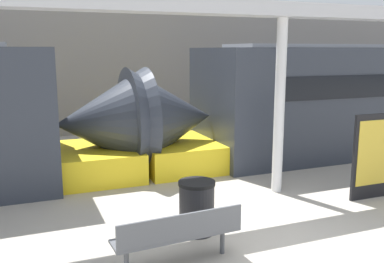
# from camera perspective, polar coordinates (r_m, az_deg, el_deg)

# --- Properties ---
(ground_plane) EXTENTS (60.00, 60.00, 0.00)m
(ground_plane) POSITION_cam_1_polar(r_m,az_deg,el_deg) (6.94, 12.05, -15.43)
(ground_plane) COLOR #A8A093
(station_wall) EXTENTS (56.00, 0.20, 5.00)m
(station_wall) POSITION_cam_1_polar(r_m,az_deg,el_deg) (16.15, -9.23, 8.77)
(station_wall) COLOR gray
(station_wall) RESTS_ON ground_plane
(bench_near) EXTENTS (1.90, 0.55, 0.83)m
(bench_near) POSITION_cam_1_polar(r_m,az_deg,el_deg) (6.19, -1.76, -13.34)
(bench_near) COLOR #4C4F54
(bench_near) RESTS_ON ground_plane
(trash_bin) EXTENTS (0.62, 0.62, 0.90)m
(trash_bin) POSITION_cam_1_polar(r_m,az_deg,el_deg) (7.27, 0.63, -10.04)
(trash_bin) COLOR black
(trash_bin) RESTS_ON ground_plane
(poster_board) EXTENTS (1.05, 0.07, 1.78)m
(poster_board) POSITION_cam_1_polar(r_m,az_deg,el_deg) (9.54, 23.05, -3.03)
(poster_board) COLOR black
(poster_board) RESTS_ON ground_plane
(support_column_near) EXTENTS (0.22, 0.22, 3.70)m
(support_column_near) POSITION_cam_1_polar(r_m,az_deg,el_deg) (9.23, 11.58, 3.18)
(support_column_near) COLOR silver
(support_column_near) RESTS_ON ground_plane
(canopy_beam) EXTENTS (28.00, 0.60, 0.28)m
(canopy_beam) POSITION_cam_1_polar(r_m,az_deg,el_deg) (9.18, 12.07, 15.56)
(canopy_beam) COLOR #B7B7BC
(canopy_beam) RESTS_ON support_column_near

